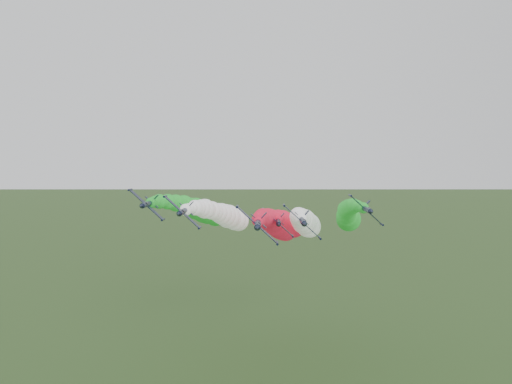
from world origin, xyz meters
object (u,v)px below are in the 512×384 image
at_px(jet_inner_left, 225,215).
at_px(jet_outer_right, 348,215).
at_px(jet_trail, 288,223).
at_px(jet_outer_left, 199,210).
at_px(jet_inner_right, 305,222).
at_px(jet_lead, 277,224).

distance_m(jet_inner_left, jet_outer_right, 35.87).
height_order(jet_outer_right, jet_trail, jet_outer_right).
relative_size(jet_outer_left, jet_outer_right, 0.99).
xyz_separation_m(jet_inner_left, jet_trail, (17.40, 13.73, -3.58)).
bearing_deg(jet_outer_left, jet_inner_right, -14.15).
height_order(jet_inner_right, jet_outer_right, jet_outer_right).
xyz_separation_m(jet_lead, jet_trail, (3.59, 24.49, -2.60)).
distance_m(jet_outer_right, jet_trail, 17.78).
xyz_separation_m(jet_outer_left, jet_trail, (24.80, 9.24, -4.49)).
bearing_deg(jet_inner_left, jet_inner_right, -7.28).
xyz_separation_m(jet_inner_right, jet_outer_right, (13.36, 12.47, 0.65)).
xyz_separation_m(jet_inner_right, jet_trail, (-3.74, 16.43, -2.18)).
bearing_deg(jet_inner_left, jet_trail, 38.28).
xyz_separation_m(jet_lead, jet_inner_right, (7.33, 8.06, -0.42)).
bearing_deg(jet_outer_left, jet_trail, 20.43).
bearing_deg(jet_lead, jet_inner_left, 142.09).
distance_m(jet_lead, jet_outer_right, 29.14).
bearing_deg(jet_inner_right, jet_trail, 102.83).
bearing_deg(jet_outer_right, jet_lead, -135.23).
relative_size(jet_outer_right, jet_trail, 1.00).
xyz_separation_m(jet_outer_right, jet_trail, (-17.10, 3.96, -2.83)).
bearing_deg(jet_outer_left, jet_outer_right, 7.17).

